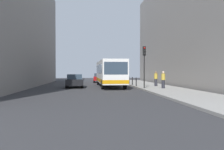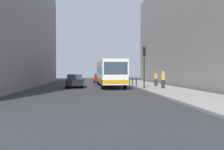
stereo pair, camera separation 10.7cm
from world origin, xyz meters
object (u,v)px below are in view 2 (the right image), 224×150
Objects in this scene: bus at (110,72)px; car_beside_bus at (75,80)px; car_behind_bus at (99,77)px; pedestrian_mid_sidewalk at (156,79)px; traffic_light at (144,59)px; bollard_mid at (132,81)px; bollard_far at (129,80)px; bollard_near at (136,82)px; pedestrian_near_signal at (163,80)px.

car_beside_bus is at bearing 12.99° from bus.
pedestrian_mid_sidewalk is at bearing 115.43° from car_behind_bus.
car_beside_bus is at bearing 150.53° from traffic_light.
pedestrian_mid_sidewalk is (5.04, -1.93, -0.76)m from bus.
bollard_mid is 1.00× the size of bollard_far.
car_behind_bus is 11.17m from bollard_mid.
bus reaches higher than bollard_near.
bus is 2.48× the size of car_beside_bus.
pedestrian_near_signal reaches higher than car_behind_bus.
car_behind_bus is (3.28, 12.30, 0.00)m from car_beside_bus.
bus is 11.65× the size of bollard_far.
car_beside_bus reaches higher than bollard_far.
bollard_mid is at bearing 91.01° from traffic_light.
traffic_light reaches higher than car_beside_bus.
car_beside_bus is at bearing -97.23° from pedestrian_near_signal.
pedestrian_mid_sidewalk is (2.17, -2.66, 0.34)m from bollard_mid.
car_behind_bus is 4.69× the size of bollard_near.
pedestrian_mid_sidewalk is (5.77, -13.23, 0.18)m from car_behind_bus.
pedestrian_near_signal is at bearing -11.01° from traffic_light.
car_behind_bus is 14.44m from pedestrian_mid_sidewalk.
bollard_far is at bearing -148.30° from pedestrian_near_signal.
bollard_far is 0.57× the size of pedestrian_near_signal.
bus is 6.66× the size of pedestrian_near_signal.
car_behind_bus is at bearing 102.84° from traffic_light.
car_beside_bus is 1.09× the size of traffic_light.
bollard_far is 5.42m from pedestrian_mid_sidewalk.
bollard_near is 2.22m from pedestrian_mid_sidewalk.
car_beside_bus is 9.78m from pedestrian_near_signal.
pedestrian_near_signal is (1.90, -6.02, 0.35)m from bollard_mid.
bus is 5.91m from traffic_light.
traffic_light is 4.32× the size of bollard_far.
pedestrian_mid_sidewalk is at bearing -50.82° from bollard_mid.
traffic_light is at bearing 148.73° from car_beside_bus.
traffic_light is at bearing -82.18° from pedestrian_near_signal.
pedestrian_mid_sidewalk is at bearing 158.02° from bus.
traffic_light is at bearing 120.02° from bus.
pedestrian_near_signal reaches higher than car_beside_bus.
car_behind_bus is 13.37m from bollard_near.
pedestrian_near_signal is at bearing -172.57° from pedestrian_mid_sidewalk.
traffic_light is (2.98, -4.94, 1.28)m from bus.
pedestrian_near_signal reaches higher than bollard_far.
bollard_near is 1.00× the size of bollard_mid.
car_behind_bus is at bearing 108.81° from bollard_mid.
bollard_near is (6.88, -0.57, -0.16)m from car_beside_bus.
traffic_light is at bearing 104.72° from car_behind_bus.
pedestrian_mid_sidewalk reaches higher than car_behind_bus.
traffic_light reaches higher than bollard_near.
pedestrian_mid_sidewalk is at bearing -66.39° from bollard_far.
car_beside_bus is 8.32m from traffic_light.
car_behind_bus is 4.69× the size of bollard_far.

